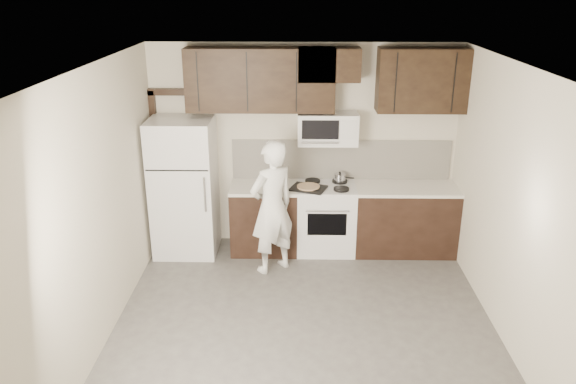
{
  "coord_description": "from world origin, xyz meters",
  "views": [
    {
      "loc": [
        -0.08,
        -4.91,
        3.42
      ],
      "look_at": [
        -0.18,
        0.9,
        1.22
      ],
      "focal_mm": 35.0,
      "sensor_mm": 36.0,
      "label": 1
    }
  ],
  "objects_px": {
    "stove": "(326,218)",
    "refrigerator": "(184,187)",
    "person": "(272,207)",
    "microwave": "(328,128)"
  },
  "relations": [
    {
      "from": "stove",
      "to": "microwave",
      "type": "height_order",
      "value": "microwave"
    },
    {
      "from": "microwave",
      "to": "person",
      "type": "height_order",
      "value": "microwave"
    },
    {
      "from": "stove",
      "to": "person",
      "type": "relative_size",
      "value": 0.56
    },
    {
      "from": "microwave",
      "to": "person",
      "type": "xyz_separation_m",
      "value": [
        -0.69,
        -0.69,
        -0.81
      ]
    },
    {
      "from": "person",
      "to": "stove",
      "type": "bearing_deg",
      "value": -178.19
    },
    {
      "from": "stove",
      "to": "refrigerator",
      "type": "relative_size",
      "value": 0.52
    },
    {
      "from": "stove",
      "to": "refrigerator",
      "type": "distance_m",
      "value": 1.9
    },
    {
      "from": "refrigerator",
      "to": "person",
      "type": "height_order",
      "value": "refrigerator"
    },
    {
      "from": "refrigerator",
      "to": "stove",
      "type": "bearing_deg",
      "value": 1.51
    },
    {
      "from": "refrigerator",
      "to": "person",
      "type": "bearing_deg",
      "value": -24.18
    }
  ]
}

